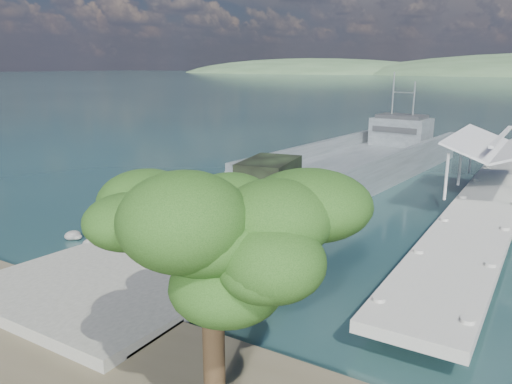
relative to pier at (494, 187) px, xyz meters
name	(u,v)px	position (x,y,z in m)	size (l,w,h in m)	color
ground	(183,257)	(-13.00, -18.77, -1.60)	(1400.00, 1400.00, 0.00)	#173437
boat_ramp	(171,259)	(-13.00, -19.77, -1.35)	(10.00, 18.00, 0.50)	slate
shoreline_rocks	(109,235)	(-19.20, -18.27, -1.60)	(3.20, 5.60, 0.90)	#5B5C59
pier	(494,187)	(0.00, 0.00, 0.00)	(6.40, 44.00, 6.10)	#B2B0A7
landing_craft	(359,166)	(-12.13, 5.95, -0.77)	(11.48, 34.62, 10.11)	#40494C
military_truck	(259,203)	(-10.25, -15.45, 1.03)	(4.32, 9.58, 4.29)	black
soldier	(135,231)	(-15.07, -20.19, -0.09)	(0.74, 0.48, 2.01)	#22341C
overhang_tree	(206,233)	(-4.32, -28.00, 4.03)	(7.74, 7.13, 7.02)	#302413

